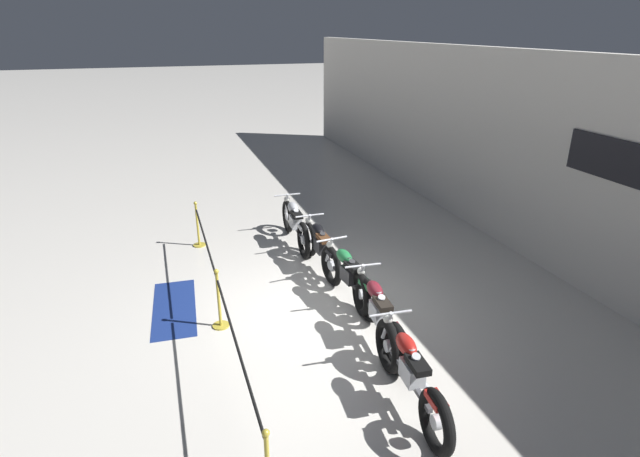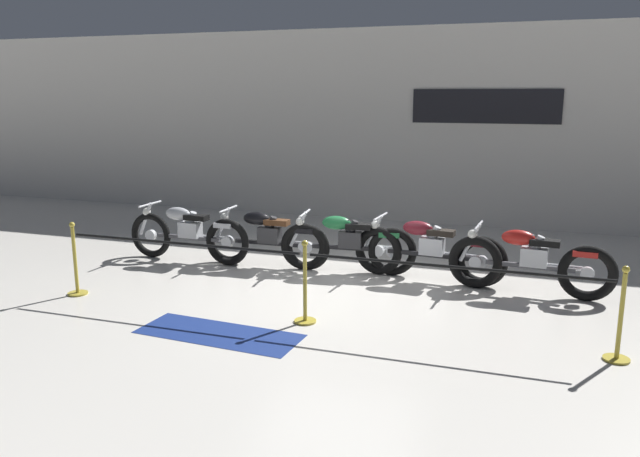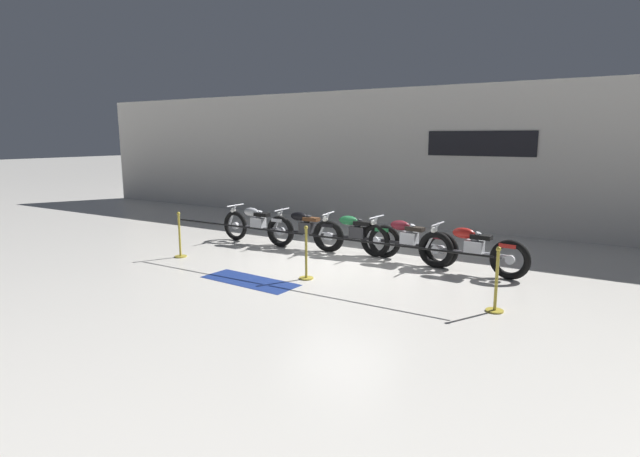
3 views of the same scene
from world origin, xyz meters
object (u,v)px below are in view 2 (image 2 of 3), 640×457
object	(u,v)px
motorcycle_green_2	(347,243)
stanchion_mid_left	(305,295)
motorcycle_silver_0	(188,233)
motorcycle_black_1	(266,238)
motorcycle_maroon_3	(428,250)
motorcycle_red_4	(529,262)
stanchion_far_left	(218,261)
floor_banner	(219,334)
stanchion_mid_right	(620,329)

from	to	relation	value
motorcycle_green_2	stanchion_mid_left	bearing A→B (deg)	-86.70
motorcycle_silver_0	motorcycle_green_2	size ratio (longest dim) A/B	1.04
motorcycle_green_2	motorcycle_black_1	bearing A→B (deg)	-177.11
motorcycle_maroon_3	motorcycle_silver_0	bearing A→B (deg)	-177.28
motorcycle_black_1	motorcycle_red_4	world-z (taller)	motorcycle_red_4
motorcycle_black_1	motorcycle_green_2	xyz separation A→B (m)	(1.36, 0.07, -0.00)
motorcycle_silver_0	motorcycle_maroon_3	bearing A→B (deg)	2.72
stanchion_far_left	floor_banner	xyz separation A→B (m)	(0.36, -0.70, -0.69)
stanchion_mid_left	motorcycle_green_2	bearing A→B (deg)	93.30
stanchion_mid_right	floor_banner	xyz separation A→B (m)	(-4.41, -0.70, -0.35)
stanchion_far_left	motorcycle_green_2	bearing A→B (deg)	65.18
motorcycle_silver_0	motorcycle_black_1	distance (m)	1.40
motorcycle_green_2	motorcycle_maroon_3	distance (m)	1.29
motorcycle_green_2	stanchion_mid_right	bearing A→B (deg)	-31.96
motorcycle_green_2	motorcycle_maroon_3	xyz separation A→B (m)	(1.29, -0.02, -0.01)
stanchion_far_left	stanchion_mid_left	world-z (taller)	same
motorcycle_red_4	motorcycle_green_2	bearing A→B (deg)	175.18
stanchion_far_left	stanchion_mid_right	xyz separation A→B (m)	(4.77, -0.00, -0.34)
motorcycle_red_4	stanchion_mid_right	xyz separation A→B (m)	(0.94, -2.08, -0.12)
motorcycle_maroon_3	floor_banner	distance (m)	3.63
motorcycle_green_2	motorcycle_red_4	xyz separation A→B (m)	(2.76, -0.23, 0.00)
motorcycle_black_1	motorcycle_maroon_3	xyz separation A→B (m)	(2.65, 0.05, -0.01)
motorcycle_red_4	motorcycle_silver_0	bearing A→B (deg)	179.74
floor_banner	motorcycle_maroon_3	bearing A→B (deg)	59.87
motorcycle_maroon_3	stanchion_far_left	size ratio (longest dim) A/B	0.33
motorcycle_green_2	stanchion_mid_left	world-z (taller)	stanchion_mid_left
stanchion_far_left	stanchion_mid_right	world-z (taller)	same
motorcycle_silver_0	stanchion_far_left	size ratio (longest dim) A/B	0.32
stanchion_mid_right	stanchion_far_left	bearing A→B (deg)	180.00
motorcycle_black_1	stanchion_mid_left	xyz separation A→B (m)	(1.49, -2.24, -0.12)
motorcycle_red_4	floor_banner	bearing A→B (deg)	-141.28
motorcycle_silver_0	motorcycle_red_4	size ratio (longest dim) A/B	0.99
motorcycle_silver_0	motorcycle_green_2	xyz separation A→B (m)	(2.76, 0.21, -0.01)
motorcycle_silver_0	motorcycle_red_4	distance (m)	5.52
stanchion_mid_right	motorcycle_black_1	bearing A→B (deg)	156.12
stanchion_far_left	stanchion_mid_left	xyz separation A→B (m)	(1.20, -0.00, -0.34)
motorcycle_silver_0	stanchion_far_left	world-z (taller)	stanchion_far_left
motorcycle_red_4	stanchion_far_left	bearing A→B (deg)	-151.53
motorcycle_black_1	motorcycle_red_4	bearing A→B (deg)	-2.28
motorcycle_black_1	stanchion_mid_right	world-z (taller)	stanchion_mid_right
motorcycle_silver_0	floor_banner	world-z (taller)	motorcycle_silver_0
stanchion_mid_left	stanchion_mid_right	bearing A→B (deg)	0.00
motorcycle_black_1	stanchion_mid_left	bearing A→B (deg)	-56.31
motorcycle_red_4	stanchion_mid_right	bearing A→B (deg)	-65.65
motorcycle_silver_0	motorcycle_black_1	bearing A→B (deg)	5.68
motorcycle_red_4	motorcycle_maroon_3	bearing A→B (deg)	171.56
stanchion_mid_left	stanchion_mid_right	size ratio (longest dim) A/B	1.00
stanchion_far_left	stanchion_mid_left	size ratio (longest dim) A/B	6.73
motorcycle_maroon_3	stanchion_mid_right	size ratio (longest dim) A/B	2.24
motorcycle_red_4	stanchion_mid_right	size ratio (longest dim) A/B	2.19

